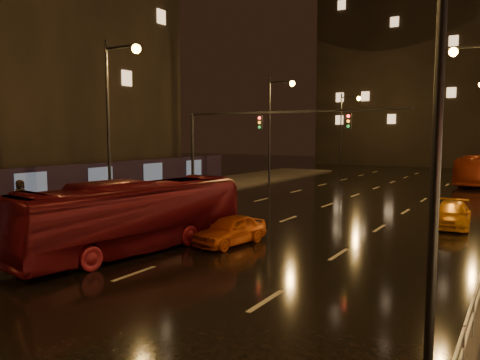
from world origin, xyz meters
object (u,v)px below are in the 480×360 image
(taxi_far, at_px, (452,214))
(pedestrian_c, at_px, (20,195))
(bus_curb, at_px, (479,170))
(taxi_near, at_px, (230,230))
(bus_red, at_px, (134,216))

(taxi_far, bearing_deg, pedestrian_c, -161.69)
(taxi_far, xyz_separation_m, pedestrian_c, (-22.30, -9.06, 0.47))
(bus_curb, height_order, pedestrian_c, bus_curb)
(bus_curb, distance_m, taxi_near, 33.10)
(bus_red, xyz_separation_m, pedestrian_c, (-12.15, 3.15, -0.34))
(taxi_far, distance_m, pedestrian_c, 24.08)
(bus_curb, distance_m, taxi_far, 23.14)
(bus_red, relative_size, bus_curb, 1.04)
(bus_red, relative_size, pedestrian_c, 5.49)
(bus_red, height_order, taxi_far, bus_red)
(bus_curb, height_order, taxi_near, bus_curb)
(taxi_far, relative_size, pedestrian_c, 2.27)
(taxi_near, distance_m, pedestrian_c, 14.81)
(bus_red, xyz_separation_m, taxi_far, (10.15, 12.21, -0.81))
(taxi_near, distance_m, taxi_far, 11.90)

